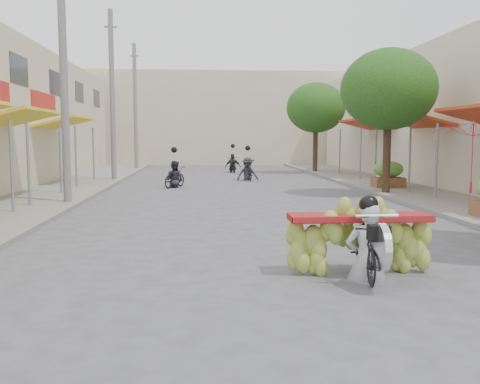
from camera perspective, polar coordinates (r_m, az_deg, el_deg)
ground at (r=5.39m, az=10.48°, el=-17.26°), size 120.00×120.00×0.00m
sidewalk_left at (r=20.69m, az=-20.24°, el=-0.16°), size 4.00×60.00×0.12m
sidewalk_right at (r=21.55m, az=18.40°, el=0.13°), size 4.00×60.00×0.12m
far_building at (r=42.83m, az=-2.55°, el=7.74°), size 20.00×6.00×7.00m
utility_pole_mid at (r=17.39m, az=-18.30°, el=11.92°), size 0.60×0.24×8.00m
utility_pole_far at (r=26.18m, az=-13.48°, el=9.92°), size 0.60×0.24×8.00m
utility_pole_back at (r=35.08m, az=-11.11°, el=8.91°), size 0.60×0.24×8.00m
street_tree_mid at (r=20.01m, az=15.56°, el=10.47°), size 3.40×3.40×5.25m
street_tree_far at (r=31.55m, az=8.09°, el=8.87°), size 3.40×3.40×5.25m
produce_crate_far at (r=22.14m, az=15.55°, el=2.05°), size 1.20×0.88×1.16m
banana_motorbike at (r=8.25m, az=13.02°, el=-3.95°), size 2.20×1.75×2.14m
market_umbrella at (r=15.18m, az=23.72°, el=7.15°), size 2.68×2.68×1.95m
pedestrian at (r=22.70m, az=14.89°, el=2.95°), size 1.03×0.96×1.81m
bg_motorbike_a at (r=22.52m, az=-7.02°, el=2.40°), size 1.17×1.62×1.95m
bg_motorbike_b at (r=26.00m, az=0.82°, el=3.06°), size 1.12×1.88×1.95m
bg_motorbike_c at (r=31.91m, az=-0.77°, el=3.54°), size 1.00×1.61×1.95m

